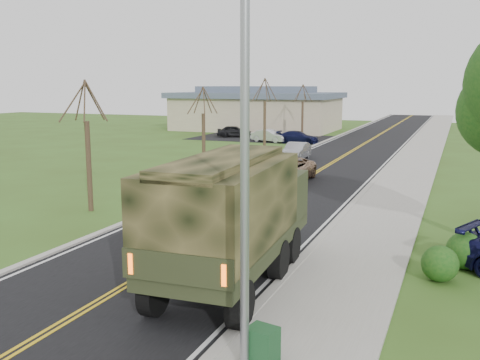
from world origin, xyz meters
The scene contains 18 objects.
ground centered at (0.00, 0.00, 0.00)m, with size 160.00×160.00×0.00m, color #39531B.
road centered at (0.00, 40.00, 0.01)m, with size 8.00×120.00×0.01m, color black.
curb_right centered at (4.15, 40.00, 0.06)m, with size 0.30×120.00×0.12m, color #9E998E.
sidewalk_right centered at (5.90, 40.00, 0.05)m, with size 3.20×120.00×0.10m, color #9E998E.
curb_left centered at (-4.15, 40.00, 0.05)m, with size 0.30×120.00×0.10m, color #9E998E.
street_light centered at (4.90, -0.50, 4.43)m, with size 1.65×0.22×8.00m.
bare_tree_a centered at (-7.00, 10.00, 2.63)m, with size 1.93×2.26×6.08m.
bare_tree_b centered at (-7.00, 22.00, 2.48)m, with size 1.83×2.14×5.73m.
bare_tree_c centered at (-7.00, 34.00, 2.78)m, with size 2.04×2.39×6.42m.
bare_tree_d centered at (-7.00, 46.00, 2.55)m, with size 1.88×2.20×5.91m.
commercial_building centered at (-15.98, 55.97, 2.69)m, with size 25.50×21.50×5.65m.
military_truck centered at (2.85, 3.87, 2.24)m, with size 3.14×7.99×3.91m.
suv_champagne centered at (-0.80, 20.86, 0.73)m, with size 2.41×5.22×1.45m, color #927052.
sedan_silver centered at (-3.00, 30.24, 0.69)m, with size 1.45×4.16×1.37m, color #9D9DA1.
utility_box_near centered at (5.30, -0.24, 0.50)m, with size 0.60×0.50×0.80m, color #194724.
lot_car_dark centered at (-14.76, 45.55, 0.66)m, with size 1.56×3.88×1.32m, color black.
lot_car_silver centered at (-9.38, 42.12, 0.65)m, with size 1.37×3.92×1.29m, color silver.
lot_car_navy centered at (-6.37, 42.22, 0.61)m, with size 1.72×4.24×1.23m, color black.
Camera 1 is at (8.79, -9.93, 5.83)m, focal length 40.00 mm.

